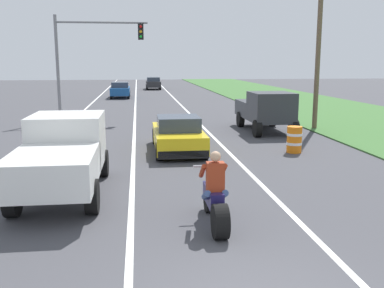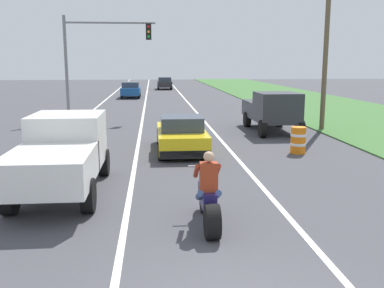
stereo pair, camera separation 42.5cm
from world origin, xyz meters
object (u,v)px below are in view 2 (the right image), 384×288
at_px(traffic_light_mast_near, 95,50).
at_px(distant_car_further_ahead, 165,83).
at_px(distant_car_far_ahead, 131,90).
at_px(sports_car_yellow, 181,135).
at_px(motorcycle_with_rider, 208,200).
at_px(pickup_truck_right_shoulder_dark_grey, 272,109).
at_px(construction_barrel_nearest, 298,140).
at_px(pickup_truck_left_lane_white, 62,152).

bearing_deg(traffic_light_mast_near, distant_car_further_ahead, 80.59).
distance_m(traffic_light_mast_near, distant_car_further_ahead, 29.59).
bearing_deg(distant_car_far_ahead, sports_car_yellow, -83.09).
height_order(traffic_light_mast_near, distant_car_far_ahead, traffic_light_mast_near).
distance_m(motorcycle_with_rider, distant_car_further_ahead, 46.74).
relative_size(motorcycle_with_rider, traffic_light_mast_near, 0.37).
bearing_deg(motorcycle_with_rider, sports_car_yellow, 90.27).
bearing_deg(distant_car_far_ahead, traffic_light_mast_near, -94.31).
bearing_deg(pickup_truck_right_shoulder_dark_grey, motorcycle_with_rider, -110.71).
height_order(sports_car_yellow, distant_car_further_ahead, distant_car_further_ahead).
height_order(construction_barrel_nearest, distant_car_far_ahead, distant_car_far_ahead).
bearing_deg(pickup_truck_left_lane_white, distant_car_far_ahead, 89.45).
relative_size(sports_car_yellow, traffic_light_mast_near, 0.72).
bearing_deg(sports_car_yellow, construction_barrel_nearest, -10.32).
xyz_separation_m(motorcycle_with_rider, distant_car_further_ahead, (0.40, 46.74, 0.18)).
relative_size(motorcycle_with_rider, distant_car_further_ahead, 0.55).
height_order(construction_barrel_nearest, distant_car_further_ahead, distant_car_further_ahead).
height_order(pickup_truck_left_lane_white, construction_barrel_nearest, pickup_truck_left_lane_white).
bearing_deg(pickup_truck_left_lane_white, motorcycle_with_rider, -38.69).
relative_size(sports_car_yellow, construction_barrel_nearest, 4.30).
height_order(motorcycle_with_rider, distant_car_further_ahead, motorcycle_with_rider).
height_order(sports_car_yellow, pickup_truck_left_lane_white, pickup_truck_left_lane_white).
bearing_deg(distant_car_further_ahead, construction_barrel_nearest, -84.36).
xyz_separation_m(motorcycle_with_rider, construction_barrel_nearest, (4.31, 7.20, -0.09)).
height_order(sports_car_yellow, distant_car_far_ahead, distant_car_far_ahead).
bearing_deg(pickup_truck_right_shoulder_dark_grey, sports_car_yellow, -136.77).
relative_size(sports_car_yellow, pickup_truck_right_shoulder_dark_grey, 0.90).
bearing_deg(pickup_truck_left_lane_white, sports_car_yellow, 56.47).
xyz_separation_m(construction_barrel_nearest, distant_car_further_ahead, (-3.91, 39.54, 0.27)).
bearing_deg(traffic_light_mast_near, motorcycle_with_rider, -76.04).
relative_size(motorcycle_with_rider, distant_car_far_ahead, 0.55).
xyz_separation_m(motorcycle_with_rider, pickup_truck_right_shoulder_dark_grey, (4.71, 12.45, 0.51)).
xyz_separation_m(pickup_truck_left_lane_white, construction_barrel_nearest, (7.79, 4.41, -0.60)).
relative_size(motorcycle_with_rider, sports_car_yellow, 0.51).
height_order(motorcycle_with_rider, construction_barrel_nearest, motorcycle_with_rider).
bearing_deg(traffic_light_mast_near, pickup_truck_left_lane_white, -86.47).
bearing_deg(traffic_light_mast_near, distant_car_far_ahead, 85.69).
distance_m(pickup_truck_left_lane_white, traffic_light_mast_near, 15.25).
relative_size(motorcycle_with_rider, construction_barrel_nearest, 2.21).
distance_m(pickup_truck_left_lane_white, construction_barrel_nearest, 8.98).
distance_m(sports_car_yellow, traffic_light_mast_near, 11.20).
distance_m(pickup_truck_right_shoulder_dark_grey, distant_car_further_ahead, 34.56).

